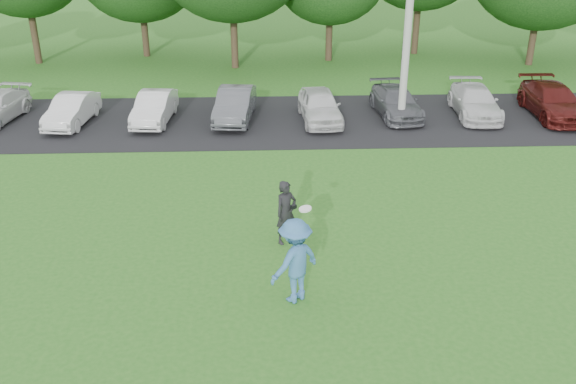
% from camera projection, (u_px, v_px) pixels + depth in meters
% --- Properties ---
extents(ground, '(100.00, 100.00, 0.00)m').
position_uv_depth(ground, '(295.00, 315.00, 13.89)').
color(ground, '#27661D').
rests_on(ground, ground).
extents(parking_lot, '(32.00, 6.50, 0.03)m').
position_uv_depth(parking_lot, '(278.00, 120.00, 25.63)').
color(parking_lot, black).
rests_on(parking_lot, ground).
extents(frisbee_player, '(1.47, 1.39, 2.32)m').
position_uv_depth(frisbee_player, '(295.00, 261.00, 14.00)').
color(frisbee_player, teal).
rests_on(frisbee_player, ground).
extents(camera_bystander, '(0.75, 0.70, 1.72)m').
position_uv_depth(camera_bystander, '(286.00, 212.00, 16.41)').
color(camera_bystander, black).
rests_on(camera_bystander, ground).
extents(parked_cars, '(30.47, 4.67, 1.26)m').
position_uv_depth(parked_cars, '(289.00, 105.00, 25.45)').
color(parked_cars, silver).
rests_on(parked_cars, parking_lot).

